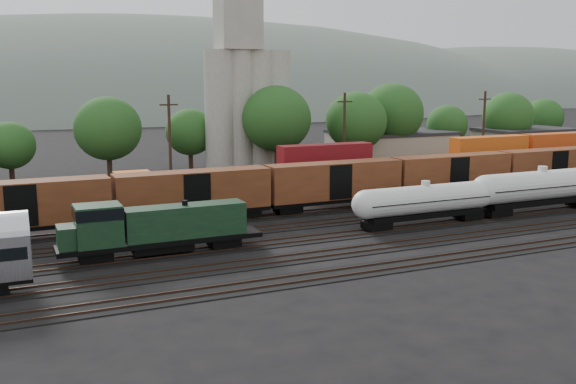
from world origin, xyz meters
name	(u,v)px	position (x,y,z in m)	size (l,w,h in m)	color
ground	(346,221)	(0.00, 0.00, 0.00)	(600.00, 600.00, 0.00)	black
tracks	(346,221)	(0.00, 0.00, 0.05)	(180.00, 33.20, 0.20)	black
green_locomotive	(150,227)	(-20.41, -5.00, 2.44)	(16.09, 2.84, 4.26)	black
tank_car_a	(425,201)	(5.73, -5.00, 2.46)	(15.66, 2.80, 4.11)	silver
tank_car_b	(541,187)	(20.43, -5.00, 2.76)	(17.74, 3.18, 4.65)	silver
orange_locomotive	(176,190)	(-14.43, 10.00, 2.52)	(17.65, 2.94, 4.41)	black
boxcar_string	(267,187)	(-6.36, 5.00, 3.12)	(153.60, 2.90, 4.20)	black
container_wall	(339,170)	(7.43, 15.00, 2.65)	(168.27, 2.60, 5.80)	black
grain_silo	(247,96)	(3.28, 36.00, 11.26)	(13.40, 5.00, 29.00)	#A4A196
industrial_sheds	(270,154)	(6.63, 35.25, 2.56)	(119.38, 17.26, 5.10)	#9E937F
tree_band	(227,124)	(-0.30, 34.80, 7.29)	(162.07, 17.87, 13.16)	black
utility_poles	(262,139)	(0.00, 22.00, 6.21)	(122.20, 0.36, 12.00)	black
distant_hills	(124,150)	(23.92, 260.00, -20.56)	(860.00, 286.00, 130.00)	#59665B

